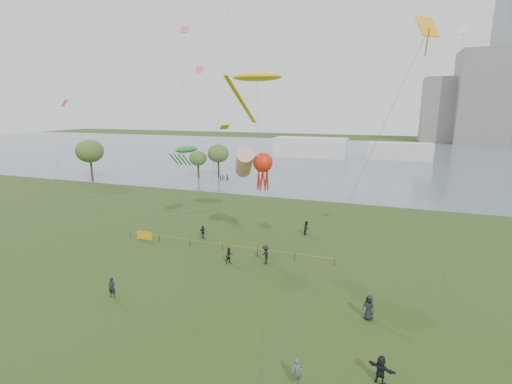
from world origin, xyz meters
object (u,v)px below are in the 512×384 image
(kite_stingray, at_px, (256,78))
(fence, at_px, (173,239))
(kite_flyer, at_px, (297,372))
(kite_octopus, at_px, (263,163))

(kite_stingray, bearing_deg, fence, -165.13)
(kite_flyer, height_order, kite_stingray, kite_stingray)
(fence, relative_size, kite_octopus, 2.26)
(fence, height_order, kite_octopus, kite_octopus)
(kite_octopus, bearing_deg, kite_stingray, 139.25)
(kite_stingray, distance_m, kite_octopus, 8.53)
(kite_flyer, distance_m, kite_stingray, 26.88)
(kite_stingray, bearing_deg, kite_octopus, -19.06)
(fence, relative_size, kite_stingray, 1.30)
(fence, bearing_deg, kite_stingray, 10.81)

